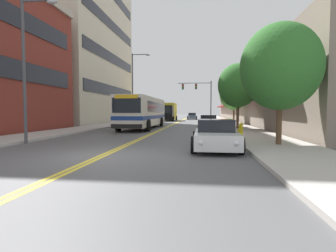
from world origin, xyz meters
TOP-DOWN VIEW (x-y plane):
  - ground_plane at (0.00, 37.00)m, footprint 240.00×240.00m
  - sidewalk_left at (-7.17, 37.00)m, footprint 3.34×106.00m
  - sidewalk_right at (7.17, 37.00)m, footprint 3.34×106.00m
  - centre_line at (0.00, 37.00)m, footprint 0.34×106.00m
  - office_tower_left at (-15.08, 27.34)m, footprint 12.08×20.85m
  - storefront_row_right at (13.07, 37.00)m, footprint 9.10×68.00m
  - city_bus at (-1.97, 15.81)m, footprint 2.82×11.71m
  - car_navy_parked_left_near at (-4.35, 25.79)m, footprint 2.01×4.46m
  - car_red_parked_left_mid at (-4.38, 33.61)m, footprint 2.05×4.89m
  - car_white_parked_right_foreground at (4.26, 2.34)m, footprint 2.03×4.44m
  - car_silver_parked_right_mid at (4.37, 20.00)m, footprint 2.21×4.45m
  - car_slate_blue_moving_lead at (1.69, 45.22)m, footprint 2.00×4.28m
  - box_truck at (-2.33, 37.78)m, footprint 2.63×7.85m
  - traffic_signal_mast at (3.31, 36.07)m, footprint 5.76×0.38m
  - street_lamp_left_near at (-5.03, 3.08)m, footprint 1.97×0.28m
  - street_lamp_left_far at (-5.00, 24.10)m, footprint 2.43×0.28m
  - street_tree_right_near at (7.20, 3.36)m, footprint 3.59×3.59m
  - street_tree_right_mid at (6.88, 15.04)m, footprint 3.60×3.60m
  - street_tree_right_far at (7.76, 25.41)m, footprint 3.72×3.72m
  - fire_hydrant at (5.95, 6.52)m, footprint 0.32×0.24m

SIDE VIEW (x-z plane):
  - ground_plane at x=0.00m, z-range 0.00..0.00m
  - centre_line at x=0.00m, z-range 0.00..0.01m
  - sidewalk_left at x=-7.17m, z-range 0.00..0.13m
  - sidewalk_right at x=7.17m, z-range 0.00..0.13m
  - fire_hydrant at x=5.95m, z-range 0.13..0.98m
  - car_silver_parked_right_mid at x=4.37m, z-range -0.04..1.22m
  - car_white_parked_right_foreground at x=4.26m, z-range -0.05..1.25m
  - car_navy_parked_left_near at x=-4.35m, z-range -0.05..1.31m
  - car_slate_blue_moving_lead at x=1.69m, z-range -0.05..1.33m
  - car_red_parked_left_mid at x=-4.38m, z-range -0.06..1.38m
  - box_truck at x=-2.33m, z-range 0.04..3.22m
  - city_bus at x=-1.97m, z-range 0.20..3.15m
  - storefront_row_right at x=13.07m, z-range 0.00..7.11m
  - street_tree_right_near at x=7.20m, z-range 0.91..6.45m
  - street_tree_right_far at x=7.76m, z-range 0.98..6.78m
  - street_tree_right_mid at x=6.88m, z-range 1.07..6.91m
  - street_lamp_left_near at x=-5.03m, z-range 0.69..7.98m
  - traffic_signal_mast at x=3.31m, z-range 1.44..8.30m
  - street_lamp_left_far at x=-5.00m, z-range 0.79..9.92m
  - office_tower_left at x=-15.08m, z-range 0.00..27.67m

